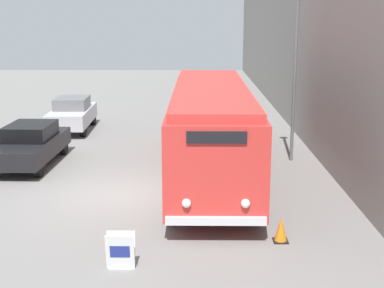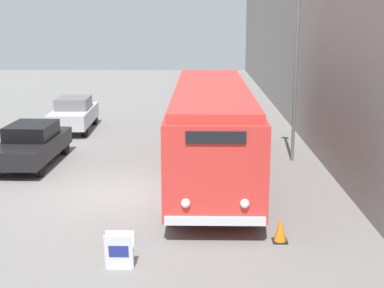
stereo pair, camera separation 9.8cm
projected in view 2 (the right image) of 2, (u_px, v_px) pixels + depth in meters
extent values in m
plane|color=slate|center=(121.00, 195.00, 16.41)|extent=(80.00, 80.00, 0.00)
cube|color=gray|center=(301.00, 47.00, 25.10)|extent=(0.30, 60.00, 7.91)
cylinder|color=black|center=(172.00, 205.00, 14.16)|extent=(0.28, 0.94, 0.94)
cylinder|color=black|center=(256.00, 205.00, 14.12)|extent=(0.28, 0.94, 0.94)
cylinder|color=black|center=(183.00, 136.00, 22.39)|extent=(0.28, 0.94, 0.94)
cylinder|color=black|center=(236.00, 136.00, 22.35)|extent=(0.28, 0.94, 0.94)
cube|color=red|center=(211.00, 128.00, 17.98)|extent=(2.54, 11.26, 2.40)
cube|color=red|center=(212.00, 89.00, 17.67)|extent=(2.34, 10.81, 0.24)
cube|color=silver|center=(215.00, 221.00, 12.69)|extent=(2.42, 0.12, 0.20)
sphere|color=white|center=(186.00, 203.00, 12.63)|extent=(0.22, 0.22, 0.22)
sphere|color=white|center=(245.00, 204.00, 12.61)|extent=(0.22, 0.22, 0.22)
cube|color=black|center=(216.00, 137.00, 12.26)|extent=(1.40, 0.06, 0.28)
cube|color=gray|center=(120.00, 268.00, 11.59)|extent=(0.55, 0.18, 0.01)
cube|color=white|center=(119.00, 252.00, 11.43)|extent=(0.61, 0.17, 0.82)
cube|color=white|center=(120.00, 249.00, 11.57)|extent=(0.61, 0.17, 0.82)
cube|color=navy|center=(119.00, 252.00, 11.41)|extent=(0.43, 0.06, 0.28)
cylinder|color=#595E60|center=(296.00, 70.00, 19.54)|extent=(0.12, 0.12, 6.89)
cylinder|color=black|center=(39.00, 167.00, 18.16)|extent=(0.22, 0.70, 0.70)
cylinder|color=black|center=(26.00, 145.00, 21.26)|extent=(0.22, 0.70, 0.70)
cylinder|color=black|center=(65.00, 146.00, 21.20)|extent=(0.22, 0.70, 0.70)
cube|color=black|center=(32.00, 147.00, 19.64)|extent=(1.91, 4.57, 0.63)
cube|color=black|center=(32.00, 131.00, 19.61)|extent=(1.58, 2.07, 0.53)
cylinder|color=black|center=(52.00, 129.00, 24.31)|extent=(0.22, 0.71, 0.71)
cylinder|color=black|center=(84.00, 129.00, 24.34)|extent=(0.22, 0.71, 0.71)
cylinder|color=black|center=(65.00, 118.00, 27.11)|extent=(0.22, 0.71, 0.71)
cylinder|color=black|center=(94.00, 118.00, 27.13)|extent=(0.22, 0.71, 0.71)
cube|color=#B7B7BC|center=(74.00, 116.00, 25.64)|extent=(1.90, 4.33, 0.70)
cube|color=slate|center=(74.00, 103.00, 25.61)|extent=(1.55, 1.98, 0.53)
cube|color=black|center=(280.00, 241.00, 12.96)|extent=(0.36, 0.36, 0.03)
cone|color=orange|center=(280.00, 229.00, 12.89)|extent=(0.30, 0.30, 0.59)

